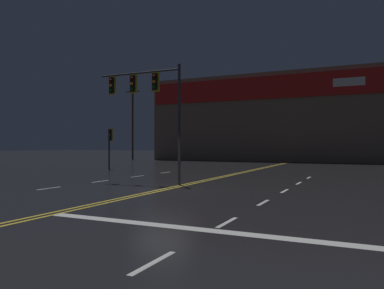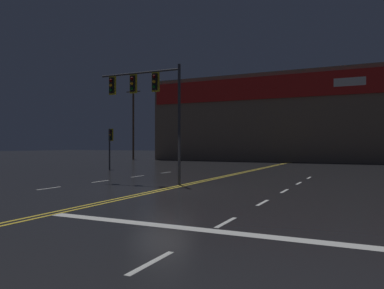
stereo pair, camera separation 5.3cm
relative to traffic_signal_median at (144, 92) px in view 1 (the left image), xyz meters
name	(u,v)px [view 1 (the left image)]	position (x,y,z in m)	size (l,w,h in m)	color
ground_plane	(163,190)	(2.27, -2.01, -4.71)	(200.00, 200.00, 0.00)	black
road_markings	(169,194)	(3.19, -3.21, -4.70)	(14.70, 60.00, 0.01)	gold
traffic_signal_median	(144,92)	(0.00, 0.00, 0.00)	(4.81, 0.36, 5.98)	#38383D
traffic_signal_corner_northwest	(110,140)	(-8.39, 8.01, -2.29)	(0.42, 0.36, 3.29)	#38383D
building_backdrop	(297,119)	(2.27, 32.06, 0.61)	(36.00, 10.23, 10.59)	#7A6651
utility_pole_row	(309,109)	(4.52, 26.55, 1.22)	(44.11, 0.26, 12.66)	#4C3828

